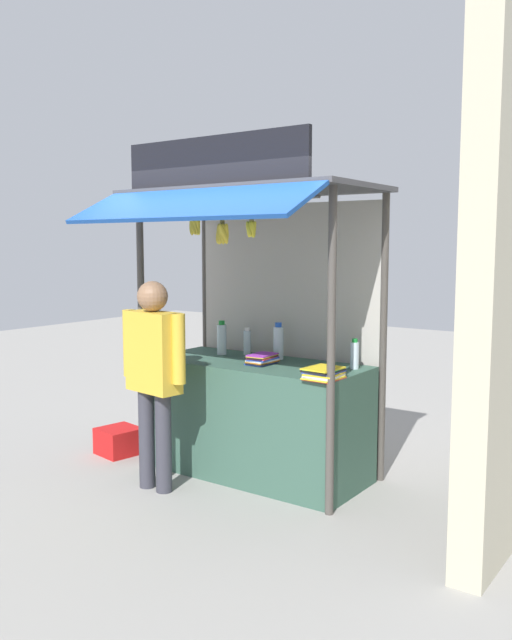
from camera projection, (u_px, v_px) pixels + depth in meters
ground_plane at (256, 473)px, 5.60m from camera, size 20.00×20.00×0.00m
stall_counter at (256, 418)px, 5.55m from camera, size 1.84×0.79×0.95m
stall_structure at (262, 278)px, 5.49m from camera, size 2.04×1.59×2.71m
water_bottle_center at (222, 339)px, 5.87m from camera, size 0.08×0.08×0.30m
water_bottle_back_left at (247, 342)px, 5.87m from camera, size 0.07×0.07×0.24m
water_bottle_mid_left at (278, 342)px, 5.62m from camera, size 0.09×0.09×0.31m
water_bottle_mid_right at (355, 355)px, 5.19m from camera, size 0.07×0.07×0.24m
magazine_stack_rear_center at (324, 373)px, 4.79m from camera, size 0.25×0.30×0.09m
magazine_stack_far_left at (262, 359)px, 5.40m from camera, size 0.19×0.27×0.08m
banana_bunch_rightmost at (223, 233)px, 4.95m from camera, size 0.12×0.12×0.31m
banana_bunch_inner_right at (195, 225)px, 5.10m from camera, size 0.11×0.10×0.24m
banana_bunch_leftmost at (251, 229)px, 4.80m from camera, size 0.09×0.09×0.26m
vendor_person at (154, 366)px, 5.13m from camera, size 0.62×0.26×1.64m
plastic_crate at (119, 441)px, 6.12m from camera, size 0.40×0.40×0.24m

